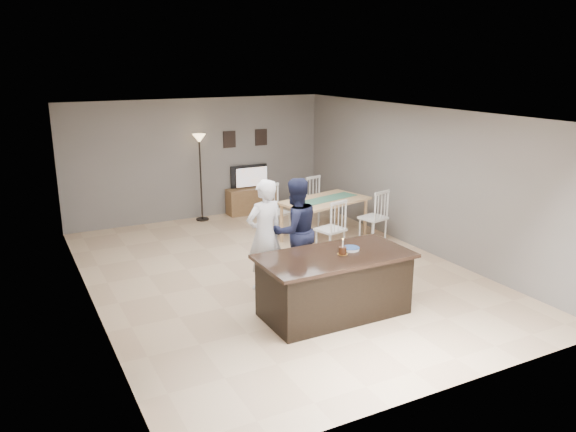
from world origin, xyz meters
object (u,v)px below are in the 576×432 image
kitchen_island (334,284)px  floor_lamp (200,154)px  tv_console (252,201)px  woman (265,235)px  birthday_cake (343,250)px  man (295,231)px  dining_table (324,206)px  plate_stack (351,249)px  television (250,177)px

kitchen_island → floor_lamp: floor_lamp is taller
tv_console → woman: (-1.66, -4.25, 0.58)m
birthday_cake → woman: bearing=112.8°
man → dining_table: man is taller
kitchen_island → man: 1.41m
woman → man: 0.56m
plate_stack → floor_lamp: (-0.36, 5.47, 0.59)m
tv_console → television: television is taller
television → floor_lamp: floor_lamp is taller
tv_console → dining_table: size_ratio=0.52×
tv_console → woman: bearing=-111.3°
kitchen_island → plate_stack: (0.31, 0.06, 0.47)m
plate_stack → floor_lamp: bearing=93.8°
television → birthday_cake: birthday_cake is taller
man → birthday_cake: size_ratio=7.42×
kitchen_island → tv_console: bearing=77.8°
television → dining_table: 2.62m
birthday_cake → floor_lamp: bearing=91.6°
kitchen_island → dining_table: 3.50m
birthday_cake → dining_table: bearing=63.0°
plate_stack → man: bearing=99.3°
television → plate_stack: 5.65m
man → birthday_cake: bearing=88.0°
woman → man: size_ratio=1.02×
kitchen_island → television: 5.78m
woman → plate_stack: bearing=112.5°
plate_stack → tv_console: bearing=80.8°
tv_console → floor_lamp: 1.74m
kitchen_island → birthday_cake: bearing=-18.3°
floor_lamp → kitchen_island: bearing=-89.5°
tv_console → floor_lamp: floor_lamp is taller
birthday_cake → dining_table: birthday_cake is taller
woman → birthday_cake: size_ratio=7.60×
television → woman: 4.63m
man → dining_table: (1.59, 1.72, -0.18)m
woman → birthday_cake: 1.47m
kitchen_island → birthday_cake: (0.10, -0.03, 0.50)m
dining_table → birthday_cake: bearing=-130.7°
kitchen_island → woman: bearing=109.4°
tv_console → television: (0.00, 0.07, 0.56)m
woman → plate_stack: 1.47m
kitchen_island → man: bearing=86.0°
tv_console → birthday_cake: size_ratio=5.15×
floor_lamp → man: bearing=-88.0°
dining_table → man: bearing=-146.5°
birthday_cake → dining_table: (1.58, 3.10, -0.28)m
man → floor_lamp: floor_lamp is taller
man → plate_stack: bearing=97.0°
tv_console → floor_lamp: bearing=-178.4°
television → woman: (-1.66, -4.32, 0.02)m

